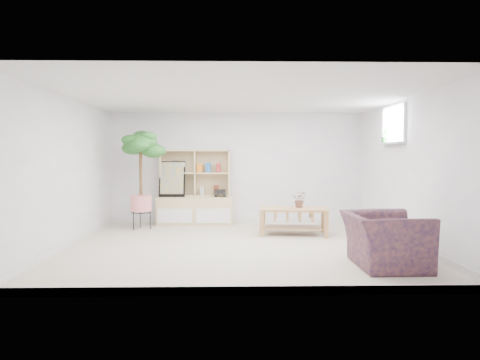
{
  "coord_description": "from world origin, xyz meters",
  "views": [
    {
      "loc": [
        -0.13,
        -6.86,
        1.43
      ],
      "look_at": [
        0.03,
        0.66,
        1.04
      ],
      "focal_mm": 32.0,
      "sensor_mm": 36.0,
      "label": 1
    }
  ],
  "objects_px": {
    "floor_tree": "(141,180)",
    "storage_unit": "(195,187)",
    "coffee_table": "(293,221)",
    "armchair": "(384,236)"
  },
  "relations": [
    {
      "from": "storage_unit",
      "to": "floor_tree",
      "type": "distance_m",
      "value": 1.2
    },
    {
      "from": "armchair",
      "to": "coffee_table",
      "type": "bearing_deg",
      "value": 19.56
    },
    {
      "from": "storage_unit",
      "to": "coffee_table",
      "type": "bearing_deg",
      "value": -32.79
    },
    {
      "from": "storage_unit",
      "to": "floor_tree",
      "type": "height_order",
      "value": "floor_tree"
    },
    {
      "from": "storage_unit",
      "to": "armchair",
      "type": "xyz_separation_m",
      "value": [
        2.78,
        -3.6,
        -0.4
      ]
    },
    {
      "from": "floor_tree",
      "to": "armchair",
      "type": "relative_size",
      "value": 1.83
    },
    {
      "from": "storage_unit",
      "to": "coffee_table",
      "type": "xyz_separation_m",
      "value": [
        1.92,
        -1.24,
        -0.55
      ]
    },
    {
      "from": "coffee_table",
      "to": "floor_tree",
      "type": "relative_size",
      "value": 0.62
    },
    {
      "from": "floor_tree",
      "to": "storage_unit",
      "type": "bearing_deg",
      "value": 29.77
    },
    {
      "from": "armchair",
      "to": "storage_unit",
      "type": "bearing_deg",
      "value": 37.36
    }
  ]
}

